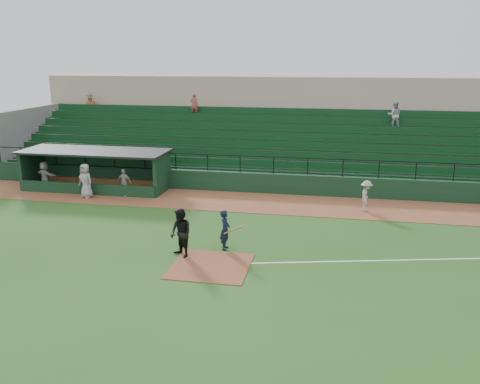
# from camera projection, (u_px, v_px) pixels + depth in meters

# --- Properties ---
(ground) EXTENTS (90.00, 90.00, 0.00)m
(ground) POSITION_uv_depth(u_px,v_px,m) (217.00, 257.00, 20.35)
(ground) COLOR #264F19
(ground) RESTS_ON ground
(warning_track) EXTENTS (40.00, 4.00, 0.03)m
(warning_track) POSITION_uv_depth(u_px,v_px,m) (250.00, 202.00, 27.93)
(warning_track) COLOR brown
(warning_track) RESTS_ON ground
(home_plate_dirt) EXTENTS (3.00, 3.00, 0.03)m
(home_plate_dirt) POSITION_uv_depth(u_px,v_px,m) (211.00, 266.00, 19.40)
(home_plate_dirt) COLOR brown
(home_plate_dirt) RESTS_ON ground
(foul_line) EXTENTS (17.49, 4.44, 0.01)m
(foul_line) POSITION_uv_depth(u_px,v_px,m) (418.00, 260.00, 20.02)
(foul_line) COLOR white
(foul_line) RESTS_ON ground
(stadium_structure) EXTENTS (38.00, 13.08, 6.40)m
(stadium_structure) POSITION_uv_depth(u_px,v_px,m) (271.00, 138.00, 35.36)
(stadium_structure) COLOR black
(stadium_structure) RESTS_ON ground
(dugout) EXTENTS (8.90, 3.20, 2.42)m
(dugout) POSITION_uv_depth(u_px,v_px,m) (99.00, 166.00, 30.86)
(dugout) COLOR black
(dugout) RESTS_ON ground
(batter_at_plate) EXTENTS (1.02, 0.69, 1.71)m
(batter_at_plate) POSITION_uv_depth(u_px,v_px,m) (225.00, 230.00, 20.94)
(batter_at_plate) COLOR black
(batter_at_plate) RESTS_ON ground
(umpire) EXTENTS (1.24, 1.21, 2.02)m
(umpire) POSITION_uv_depth(u_px,v_px,m) (181.00, 233.00, 20.07)
(umpire) COLOR black
(umpire) RESTS_ON ground
(runner) EXTENTS (0.71, 1.11, 1.63)m
(runner) POSITION_uv_depth(u_px,v_px,m) (366.00, 196.00, 26.08)
(runner) COLOR #A49E99
(runner) RESTS_ON warning_track
(dugout_player_a) EXTENTS (1.01, 0.57, 1.62)m
(dugout_player_a) POSITION_uv_depth(u_px,v_px,m) (124.00, 182.00, 28.96)
(dugout_player_a) COLOR #9C9792
(dugout_player_a) RESTS_ON warning_track
(dugout_player_b) EXTENTS (1.12, 0.92, 1.97)m
(dugout_player_b) POSITION_uv_depth(u_px,v_px,m) (86.00, 181.00, 28.58)
(dugout_player_b) COLOR #9D9893
(dugout_player_b) RESTS_ON warning_track
(dugout_player_c) EXTENTS (1.72, 1.13, 1.77)m
(dugout_player_c) POSITION_uv_depth(u_px,v_px,m) (45.00, 176.00, 30.26)
(dugout_player_c) COLOR #9E9893
(dugout_player_c) RESTS_ON warning_track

